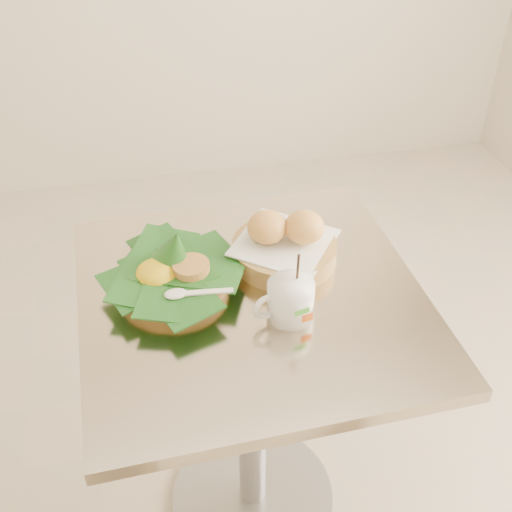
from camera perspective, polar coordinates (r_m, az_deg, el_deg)
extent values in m
plane|color=#C1B29B|center=(1.89, -6.23, -21.58)|extent=(3.60, 3.60, 0.00)
cylinder|color=gray|center=(1.89, -0.29, -20.47)|extent=(0.44, 0.44, 0.03)
cylinder|color=gray|center=(1.60, -0.33, -13.66)|extent=(0.07, 0.07, 0.69)
cube|color=beige|center=(1.33, -0.39, -3.90)|extent=(0.72, 0.72, 0.03)
cylinder|color=tan|center=(1.34, -7.38, -1.92)|extent=(0.23, 0.23, 0.04)
cone|color=#1D4F16|center=(1.31, -7.34, 0.67)|extent=(0.14, 0.14, 0.12)
ellipsoid|color=yellow|center=(1.32, -8.82, -1.53)|extent=(0.09, 0.09, 0.05)
cylinder|color=#CC9347|center=(1.31, -5.79, -1.04)|extent=(0.08, 0.08, 0.02)
cylinder|color=tan|center=(1.40, 2.53, 0.44)|extent=(0.23, 0.23, 0.05)
cube|color=white|center=(1.39, 2.55, 1.22)|extent=(0.27, 0.27, 0.01)
ellipsoid|color=#C8832E|center=(1.37, 1.00, 2.58)|extent=(0.09, 0.09, 0.07)
ellipsoid|color=#C8832E|center=(1.37, 4.31, 2.57)|extent=(0.09, 0.09, 0.07)
cylinder|color=white|center=(1.25, 3.09, -3.92)|extent=(0.09, 0.09, 0.08)
torus|color=white|center=(1.23, 0.94, -4.57)|extent=(0.06, 0.03, 0.06)
cylinder|color=#3C1C11|center=(1.23, 3.15, -2.66)|extent=(0.08, 0.08, 0.01)
cylinder|color=black|center=(1.22, 3.71, -1.44)|extent=(0.02, 0.05, 0.12)
cube|color=green|center=(1.22, 4.15, -4.97)|extent=(0.03, 0.01, 0.01)
cube|color=orange|center=(1.23, 4.61, -5.48)|extent=(0.02, 0.01, 0.02)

